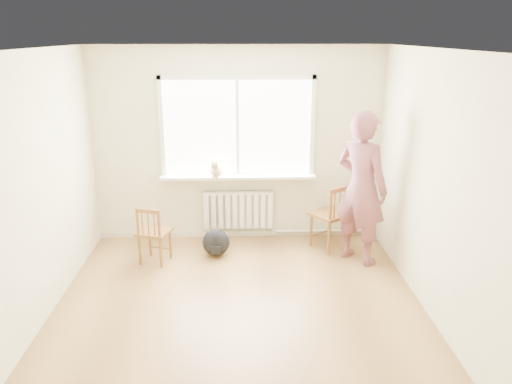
{
  "coord_description": "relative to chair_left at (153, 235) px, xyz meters",
  "views": [
    {
      "loc": [
        0.02,
        -4.54,
        2.84
      ],
      "look_at": [
        0.22,
        1.2,
        1.0
      ],
      "focal_mm": 35.0,
      "sensor_mm": 36.0,
      "label": 1
    }
  ],
  "objects": [
    {
      "name": "baseboard",
      "position": [
        1.09,
        0.86,
        -0.35
      ],
      "size": [
        4.0,
        0.03,
        0.08
      ],
      "primitive_type": "cube",
      "color": "beige",
      "rests_on": "ground"
    },
    {
      "name": "person",
      "position": [
        2.64,
        0.0,
        0.59
      ],
      "size": [
        0.83,
        0.85,
        1.96
      ],
      "primitive_type": "imported",
      "rotation": [
        0.0,
        0.0,
        2.31
      ],
      "color": "#C5416B",
      "rests_on": "floor"
    },
    {
      "name": "radiator",
      "position": [
        1.09,
        0.78,
        0.05
      ],
      "size": [
        1.0,
        0.12,
        0.55
      ],
      "color": "white",
      "rests_on": "back_wall"
    },
    {
      "name": "backpack",
      "position": [
        0.79,
        0.2,
        -0.21
      ],
      "size": [
        0.4,
        0.33,
        0.36
      ],
      "primitive_type": "ellipsoid",
      "rotation": [
        0.0,
        0.0,
        -0.17
      ],
      "color": "black",
      "rests_on": "floor"
    },
    {
      "name": "windowsill",
      "position": [
        1.09,
        0.76,
        0.54
      ],
      "size": [
        2.15,
        0.22,
        0.04
      ],
      "primitive_type": "cube",
      "color": "white",
      "rests_on": "back_wall"
    },
    {
      "name": "ceiling",
      "position": [
        1.09,
        -1.38,
        2.31
      ],
      "size": [
        4.5,
        4.5,
        0.0
      ],
      "primitive_type": "plane",
      "rotation": [
        3.14,
        0.0,
        0.0
      ],
      "color": "white",
      "rests_on": "back_wall"
    },
    {
      "name": "window",
      "position": [
        1.09,
        0.85,
        1.27
      ],
      "size": [
        2.12,
        0.05,
        1.42
      ],
      "color": "white",
      "rests_on": "back_wall"
    },
    {
      "name": "cat",
      "position": [
        0.8,
        0.67,
        0.68
      ],
      "size": [
        0.22,
        0.43,
        0.29
      ],
      "rotation": [
        0.0,
        0.0,
        -0.12
      ],
      "color": "beige",
      "rests_on": "windowsill"
    },
    {
      "name": "chair_left",
      "position": [
        0.0,
        0.0,
        0.0
      ],
      "size": [
        0.47,
        0.46,
        0.77
      ],
      "rotation": [
        0.0,
        0.0,
        2.85
      ],
      "color": "brown",
      "rests_on": "floor"
    },
    {
      "name": "back_wall",
      "position": [
        1.09,
        0.87,
        0.96
      ],
      "size": [
        4.0,
        0.01,
        2.7
      ],
      "primitive_type": "cube",
      "color": "beige",
      "rests_on": "ground"
    },
    {
      "name": "chair_right",
      "position": [
        2.36,
        0.36,
        0.07
      ],
      "size": [
        0.62,
        0.61,
        0.92
      ],
      "rotation": [
        0.0,
        0.0,
        3.75
      ],
      "color": "brown",
      "rests_on": "floor"
    },
    {
      "name": "floor",
      "position": [
        1.09,
        -1.38,
        -0.39
      ],
      "size": [
        4.5,
        4.5,
        0.0
      ],
      "primitive_type": "plane",
      "color": "olive",
      "rests_on": "ground"
    },
    {
      "name": "heating_pipe",
      "position": [
        2.34,
        0.81,
        -0.31
      ],
      "size": [
        1.4,
        0.04,
        0.04
      ],
      "primitive_type": "cylinder",
      "rotation": [
        0.0,
        1.57,
        0.0
      ],
      "color": "silver",
      "rests_on": "back_wall"
    }
  ]
}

